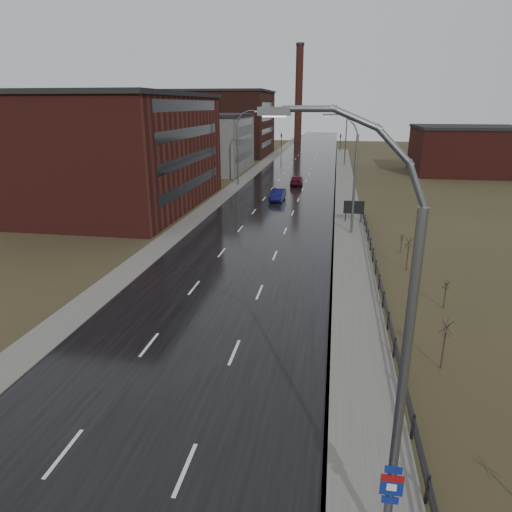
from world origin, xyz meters
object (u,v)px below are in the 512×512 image
at_px(billboard, 354,208).
at_px(car_near, 278,195).
at_px(streetlight_main, 391,366).
at_px(car_far, 297,180).

distance_m(billboard, car_near, 14.15).
xyz_separation_m(streetlight_main, billboard, (0.63, 38.56, -4.40)).
bearing_deg(billboard, streetlight_main, -90.93).
bearing_deg(streetlight_main, billboard, 89.07).
relative_size(streetlight_main, billboard, 4.97).
height_order(car_near, car_far, car_far).
height_order(billboard, car_far, billboard).
xyz_separation_m(billboard, car_far, (-8.03, 23.13, -0.85)).
bearing_deg(car_near, car_far, 85.71).
relative_size(car_near, car_far, 0.98).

